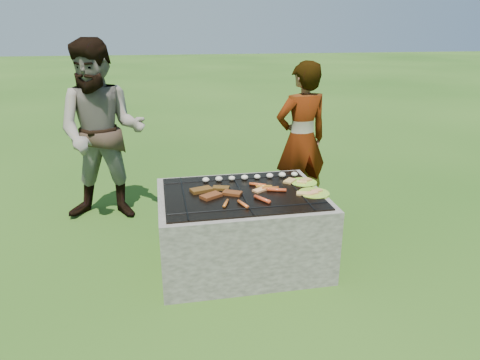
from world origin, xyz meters
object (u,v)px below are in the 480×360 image
object	(u,v)px
plate_near	(314,193)
cook	(301,140)
bystander	(102,133)
plate_far	(303,182)
fire_pit	(241,230)

from	to	relation	value
plate_near	cook	world-z (taller)	cook
cook	bystander	xyz separation A→B (m)	(-1.94, 0.24, 0.11)
plate_near	cook	distance (m)	1.06
plate_far	bystander	distance (m)	2.00
fire_pit	plate_far	xyz separation A→B (m)	(0.56, 0.14, 0.33)
plate_far	plate_near	distance (m)	0.26
plate_far	plate_near	size ratio (longest dim) A/B	0.99
plate_far	plate_near	bearing A→B (deg)	-90.30
fire_pit	cook	xyz separation A→B (m)	(0.79, 0.90, 0.49)
fire_pit	cook	distance (m)	1.30
fire_pit	cook	size ratio (longest dim) A/B	0.84
fire_pit	bystander	bearing A→B (deg)	135.10
cook	plate_near	bearing A→B (deg)	66.16
plate_near	plate_far	bearing A→B (deg)	89.70
cook	bystander	bearing A→B (deg)	-18.01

